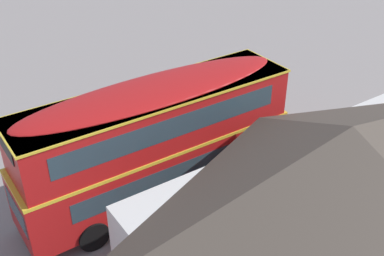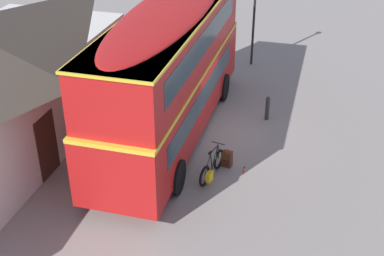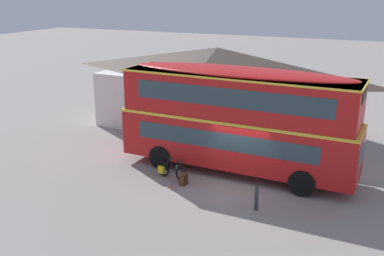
{
  "view_description": "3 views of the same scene",
  "coord_description": "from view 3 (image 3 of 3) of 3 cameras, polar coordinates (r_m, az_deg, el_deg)",
  "views": [
    {
      "loc": [
        7.02,
        14.15,
        12.06
      ],
      "look_at": [
        -2.76,
        0.5,
        1.85
      ],
      "focal_mm": 44.9,
      "sensor_mm": 36.0,
      "label": 1
    },
    {
      "loc": [
        -16.13,
        -3.18,
        9.61
      ],
      "look_at": [
        -2.3,
        0.23,
        1.41
      ],
      "focal_mm": 48.34,
      "sensor_mm": 36.0,
      "label": 2
    },
    {
      "loc": [
        5.71,
        -16.93,
        8.08
      ],
      "look_at": [
        -2.61,
        1.13,
        1.9
      ],
      "focal_mm": 42.5,
      "sensor_mm": 36.0,
      "label": 3
    }
  ],
  "objects": [
    {
      "name": "ground_plane",
      "position": [
        19.61,
        5.6,
        -7.16
      ],
      "size": [
        120.0,
        120.0,
        0.0
      ],
      "primitive_type": "plane",
      "color": "gray"
    },
    {
      "name": "water_bottle_red_squeeze",
      "position": [
        19.13,
        -2.57,
        -7.42
      ],
      "size": [
        0.08,
        0.08,
        0.22
      ],
      "color": "#D84C33",
      "rests_on": "ground"
    },
    {
      "name": "backpack_on_ground",
      "position": [
        19.45,
        -1.08,
        -6.32
      ],
      "size": [
        0.34,
        0.36,
        0.59
      ],
      "color": "#592D19",
      "rests_on": "ground"
    },
    {
      "name": "double_decker_bus",
      "position": [
        20.13,
        5.75,
        1.51
      ],
      "size": [
        10.67,
        2.87,
        4.79
      ],
      "color": "black",
      "rests_on": "ground"
    },
    {
      "name": "pub_building",
      "position": [
        26.49,
        3.11,
        5.0
      ],
      "size": [
        14.23,
        5.96,
        4.82
      ],
      "color": "silver",
      "rests_on": "ground"
    },
    {
      "name": "touring_bicycle",
      "position": [
        20.04,
        -2.66,
        -5.39
      ],
      "size": [
        1.71,
        0.57,
        1.01
      ],
      "color": "black",
      "rests_on": "ground"
    },
    {
      "name": "kerb_bollard",
      "position": [
        17.46,
        8.09,
        -8.67
      ],
      "size": [
        0.16,
        0.16,
        0.97
      ],
      "color": "#333338",
      "rests_on": "ground"
    }
  ]
}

